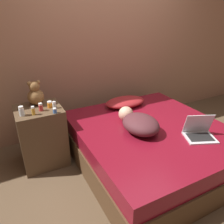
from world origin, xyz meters
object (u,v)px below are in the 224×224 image
object	(u,v)px
pillow	(125,102)
bottle_white	(54,105)
bottle_orange	(50,104)
bottle_blue	(55,111)
laptop	(199,132)
teddy_bear	(35,94)
person_lying	(138,122)
bottle_clear	(22,111)
bottle_red	(41,107)
bottle_amber	(33,111)

from	to	relation	value
pillow	bottle_white	xyz separation A→B (m)	(-1.02, -0.15, 0.21)
bottle_orange	bottle_blue	world-z (taller)	bottle_orange
laptop	bottle_white	world-z (taller)	bottle_white
bottle_blue	bottle_white	size ratio (longest dim) A/B	0.72
laptop	teddy_bear	bearing A→B (deg)	164.74
pillow	person_lying	bearing A→B (deg)	-108.35
laptop	bottle_blue	distance (m)	1.55
person_lying	bottle_clear	world-z (taller)	bottle_clear
bottle_red	bottle_clear	world-z (taller)	bottle_clear
teddy_bear	bottle_red	world-z (taller)	teddy_bear
bottle_clear	teddy_bear	bearing A→B (deg)	51.56
bottle_blue	bottle_clear	bearing A→B (deg)	163.68
laptop	bottle_amber	distance (m)	1.77
pillow	bottle_clear	world-z (taller)	bottle_clear
pillow	bottle_red	distance (m)	1.19
pillow	laptop	xyz separation A→B (m)	(0.27, -1.09, -0.00)
bottle_red	laptop	bearing A→B (deg)	-32.96
laptop	teddy_bear	world-z (taller)	teddy_bear
pillow	laptop	size ratio (longest dim) A/B	1.56
pillow	bottle_clear	distance (m)	1.39
bottle_white	bottle_blue	bearing A→B (deg)	-102.28
laptop	bottle_blue	xyz separation A→B (m)	(-1.32, 0.80, 0.20)
teddy_bear	bottle_red	bearing A→B (deg)	-87.73
bottle_orange	bottle_clear	world-z (taller)	bottle_clear
laptop	bottle_orange	distance (m)	1.66
bottle_white	bottle_orange	bearing A→B (deg)	132.37
bottle_red	bottle_blue	distance (m)	0.18
bottle_red	bottle_white	bearing A→B (deg)	0.68
bottle_red	bottle_amber	bearing A→B (deg)	-143.13
bottle_amber	bottle_orange	bearing A→B (deg)	29.98
person_lying	teddy_bear	bearing A→B (deg)	142.66
teddy_bear	bottle_white	world-z (taller)	teddy_bear
pillow	teddy_bear	xyz separation A→B (m)	(-1.17, 0.05, 0.30)
bottle_amber	person_lying	bearing A→B (deg)	-22.93
bottle_orange	bottle_red	world-z (taller)	bottle_red
bottle_clear	bottle_red	bearing A→B (deg)	9.71
laptop	teddy_bear	distance (m)	1.86
person_lying	bottle_amber	bearing A→B (deg)	156.53
bottle_red	bottle_orange	bearing A→B (deg)	23.29
bottle_orange	teddy_bear	bearing A→B (deg)	125.46
teddy_bear	bottle_red	xyz separation A→B (m)	(0.01, -0.21, -0.08)
bottle_clear	bottle_amber	bearing A→B (deg)	-16.90
laptop	pillow	bearing A→B (deg)	127.01
teddy_bear	bottle_amber	distance (m)	0.30
pillow	teddy_bear	world-z (taller)	teddy_bear
bottle_blue	bottle_orange	bearing A→B (deg)	94.02
laptop	bottle_amber	bearing A→B (deg)	173.49
bottle_orange	bottle_white	bearing A→B (deg)	-47.63
teddy_bear	bottle_amber	bearing A→B (deg)	-106.58
bottle_amber	bottle_white	world-z (taller)	bottle_amber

